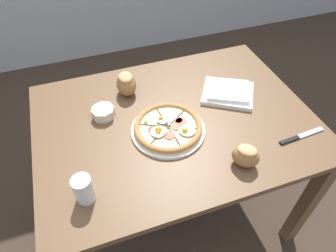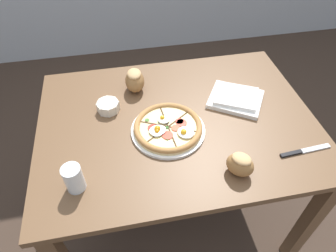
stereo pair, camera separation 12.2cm
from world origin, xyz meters
TOP-DOWN VIEW (x-y plane):
  - ground_plane at (0.00, 0.00)m, footprint 12.00×12.00m
  - dining_table at (0.00, 0.00)m, footprint 1.19×0.88m
  - pizza at (-0.05, -0.06)m, footprint 0.31×0.31m
  - ramekin_bowl at (-0.29, 0.12)m, footprint 0.10×0.10m
  - napkin_folded at (0.29, 0.07)m, footprint 0.30×0.29m
  - bread_piece_near at (0.16, -0.31)m, footprint 0.13×0.12m
  - bread_piece_mid at (-0.15, 0.24)m, footprint 0.09×0.12m
  - knife_main at (0.45, -0.27)m, footprint 0.21×0.03m
  - water_glass at (-0.42, -0.26)m, footprint 0.07×0.07m

SIDE VIEW (x-z plane):
  - ground_plane at x=0.00m, z-range 0.00..0.00m
  - dining_table at x=0.00m, z-range 0.27..1.01m
  - knife_main at x=0.45m, z-range 0.75..0.76m
  - napkin_folded at x=0.29m, z-range 0.75..0.78m
  - pizza at x=-0.05m, z-range 0.74..0.79m
  - ramekin_bowl at x=-0.29m, z-range 0.75..0.79m
  - water_glass at x=-0.42m, z-range 0.74..0.85m
  - bread_piece_near at x=0.16m, z-range 0.75..0.84m
  - bread_piece_mid at x=-0.15m, z-range 0.75..0.86m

